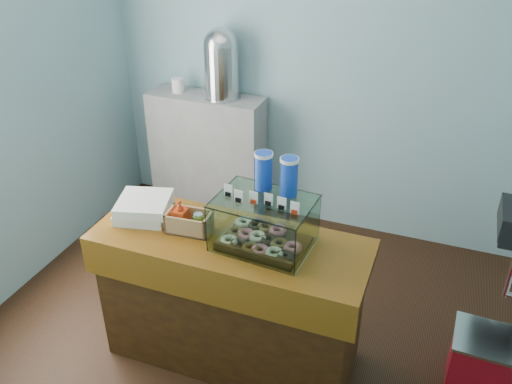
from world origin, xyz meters
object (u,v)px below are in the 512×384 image
at_px(counter, 231,299).
at_px(coffee_urn, 221,62).
at_px(red_cooler, 488,364).
at_px(display_case, 265,218).

distance_m(counter, coffee_urn, 1.99).
bearing_deg(coffee_urn, red_cooler, -29.85).
bearing_deg(coffee_urn, display_case, -58.51).
xyz_separation_m(counter, red_cooler, (1.51, 0.29, -0.26)).
height_order(counter, coffee_urn, coffee_urn).
bearing_deg(coffee_urn, counter, -64.83).
xyz_separation_m(coffee_urn, red_cooler, (2.26, -1.30, -1.21)).
bearing_deg(red_cooler, counter, -167.28).
bearing_deg(display_case, counter, -162.40).
height_order(coffee_urn, red_cooler, coffee_urn).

